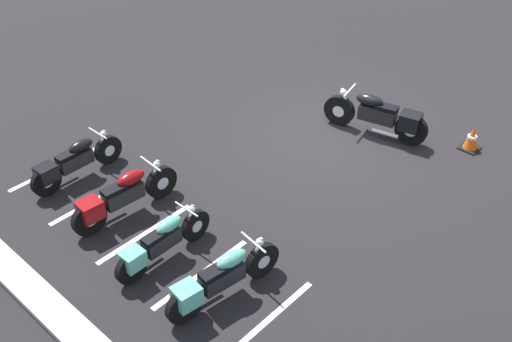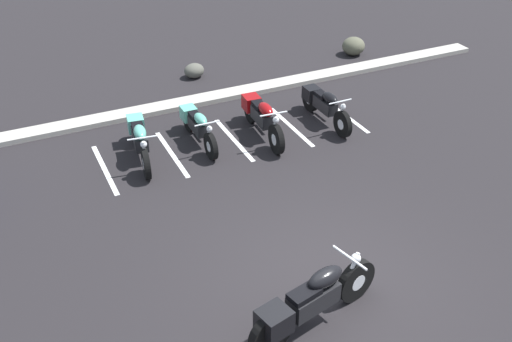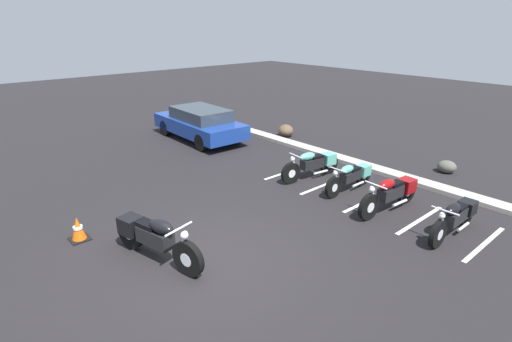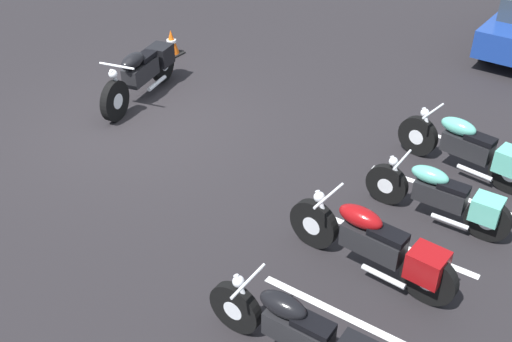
% 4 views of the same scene
% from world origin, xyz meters
% --- Properties ---
extents(ground, '(60.00, 60.00, 0.00)m').
position_xyz_m(ground, '(0.00, 0.00, 0.00)').
color(ground, black).
extents(motorcycle_black_featured, '(2.36, 0.89, 0.94)m').
position_xyz_m(motorcycle_black_featured, '(-0.80, -0.73, 0.50)').
color(motorcycle_black_featured, black).
rests_on(motorcycle_black_featured, ground).
extents(parked_bike_0, '(0.68, 2.14, 0.84)m').
position_xyz_m(parked_bike_0, '(-1.63, 5.05, 0.45)').
color(parked_bike_0, black).
rests_on(parked_bike_0, ground).
extents(parked_bike_1, '(0.56, 1.99, 0.78)m').
position_xyz_m(parked_bike_1, '(-0.30, 5.13, 0.42)').
color(parked_bike_1, black).
rests_on(parked_bike_1, ground).
extents(parked_bike_2, '(0.62, 2.22, 0.87)m').
position_xyz_m(parked_bike_2, '(1.13, 4.84, 0.46)').
color(parked_bike_2, black).
rests_on(parked_bike_2, ground).
extents(parked_bike_3, '(0.58, 2.07, 0.82)m').
position_xyz_m(parked_bike_3, '(2.74, 4.79, 0.43)').
color(parked_bike_3, black).
rests_on(parked_bike_3, ground).
extents(traffic_cone, '(0.40, 0.40, 0.54)m').
position_xyz_m(traffic_cone, '(-2.56, -1.61, 0.25)').
color(traffic_cone, black).
rests_on(traffic_cone, ground).
extents(stall_line_0, '(0.10, 2.10, 0.00)m').
position_xyz_m(stall_line_0, '(-2.48, 4.87, 0.00)').
color(stall_line_0, white).
rests_on(stall_line_0, ground).
extents(stall_line_1, '(0.10, 2.10, 0.00)m').
position_xyz_m(stall_line_1, '(-1.01, 4.87, 0.00)').
color(stall_line_1, white).
rests_on(stall_line_1, ground).
extents(stall_line_2, '(0.10, 2.10, 0.00)m').
position_xyz_m(stall_line_2, '(0.46, 4.87, 0.00)').
color(stall_line_2, white).
rests_on(stall_line_2, ground).
extents(stall_line_3, '(0.10, 2.10, 0.00)m').
position_xyz_m(stall_line_3, '(1.93, 4.87, 0.00)').
color(stall_line_3, white).
rests_on(stall_line_3, ground).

